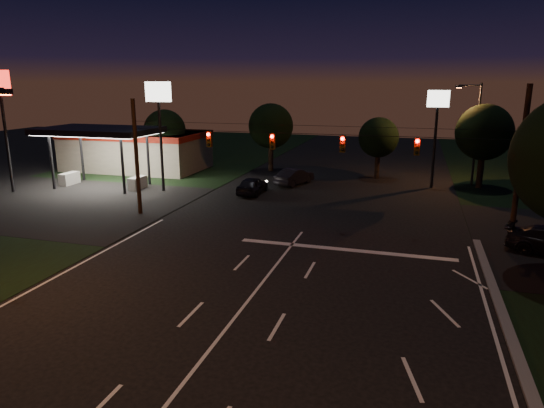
% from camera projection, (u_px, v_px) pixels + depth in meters
% --- Properties ---
extents(ground, '(140.00, 140.00, 0.00)m').
position_uv_depth(ground, '(213.00, 346.00, 17.13)').
color(ground, black).
rests_on(ground, ground).
extents(cross_street_left, '(20.00, 16.00, 0.02)m').
position_uv_depth(cross_street_left, '(56.00, 203.00, 37.51)').
color(cross_street_left, black).
rests_on(cross_street_left, ground).
extents(stop_bar, '(12.00, 0.50, 0.01)m').
position_uv_depth(stop_bar, '(344.00, 249.00, 27.00)').
color(stop_bar, silver).
rests_on(stop_bar, ground).
extents(utility_pole_right, '(0.30, 0.30, 9.00)m').
position_uv_depth(utility_pole_right, '(510.00, 245.00, 27.78)').
color(utility_pole_right, black).
rests_on(utility_pole_right, ground).
extents(utility_pole_left, '(0.28, 0.28, 8.00)m').
position_uv_depth(utility_pole_left, '(140.00, 214.00, 34.38)').
color(utility_pole_left, black).
rests_on(utility_pole_left, ground).
extents(signal_span, '(24.00, 0.40, 1.56)m').
position_uv_depth(signal_span, '(307.00, 142.00, 29.70)').
color(signal_span, black).
rests_on(signal_span, ground).
extents(gas_station, '(14.20, 16.10, 5.25)m').
position_uv_depth(gas_station, '(135.00, 148.00, 50.82)').
color(gas_station, gray).
rests_on(gas_station, ground).
extents(pole_sign_left_near, '(2.20, 0.30, 9.10)m').
position_uv_depth(pole_sign_left_near, '(159.00, 108.00, 39.73)').
color(pole_sign_left_near, black).
rests_on(pole_sign_left_near, ground).
extents(pole_sign_left_far, '(2.00, 0.30, 10.00)m').
position_uv_depth(pole_sign_left_far, '(1.00, 101.00, 39.16)').
color(pole_sign_left_far, black).
rests_on(pole_sign_left_far, ground).
extents(pole_sign_right, '(1.80, 0.30, 8.40)m').
position_uv_depth(pole_sign_right, '(437.00, 116.00, 41.30)').
color(pole_sign_right, black).
rests_on(pole_sign_right, ground).
extents(street_light_right_far, '(2.20, 0.35, 9.00)m').
position_uv_depth(street_light_right_far, '(474.00, 127.00, 42.51)').
color(street_light_right_far, black).
rests_on(street_light_right_far, ground).
extents(tree_far_a, '(4.20, 4.20, 6.42)m').
position_uv_depth(tree_far_a, '(166.00, 131.00, 49.04)').
color(tree_far_a, black).
rests_on(tree_far_a, ground).
extents(tree_far_b, '(4.60, 4.60, 6.98)m').
position_uv_depth(tree_far_b, '(271.00, 127.00, 49.93)').
color(tree_far_b, black).
rests_on(tree_far_b, ground).
extents(tree_far_c, '(3.80, 3.80, 5.86)m').
position_uv_depth(tree_far_c, '(379.00, 138.00, 46.13)').
color(tree_far_c, black).
rests_on(tree_far_c, ground).
extents(tree_far_d, '(4.80, 4.80, 7.30)m').
position_uv_depth(tree_far_d, '(484.00, 133.00, 41.59)').
color(tree_far_d, black).
rests_on(tree_far_d, ground).
extents(car_oncoming_a, '(1.71, 4.23, 1.44)m').
position_uv_depth(car_oncoming_a, '(252.00, 185.00, 40.30)').
color(car_oncoming_a, black).
rests_on(car_oncoming_a, ground).
extents(car_oncoming_b, '(2.92, 4.74, 1.47)m').
position_uv_depth(car_oncoming_b, '(295.00, 177.00, 43.96)').
color(car_oncoming_b, black).
rests_on(car_oncoming_b, ground).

